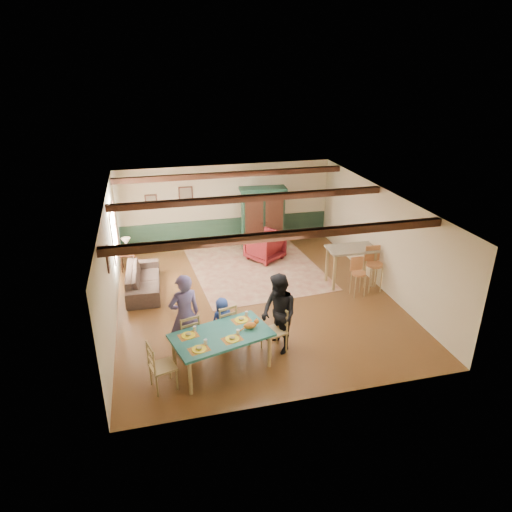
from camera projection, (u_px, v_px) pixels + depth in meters
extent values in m
plane|color=#563218|center=(255.00, 298.00, 12.01)|extent=(8.00, 8.00, 0.00)
cube|color=beige|center=(226.00, 205.00, 15.04)|extent=(7.00, 0.02, 2.70)
cube|color=beige|center=(110.00, 265.00, 10.70)|extent=(0.02, 8.00, 2.70)
cube|color=beige|center=(381.00, 239.00, 12.24)|extent=(0.02, 8.00, 2.70)
cube|color=silver|center=(255.00, 199.00, 10.94)|extent=(7.00, 8.00, 0.02)
cube|color=#1D3627|center=(227.00, 231.00, 15.38)|extent=(6.95, 0.03, 0.90)
cube|color=black|center=(283.00, 236.00, 8.92)|extent=(6.95, 0.16, 0.16)
cube|color=black|center=(251.00, 198.00, 11.33)|extent=(6.95, 0.16, 0.16)
cube|color=black|center=(231.00, 175.00, 13.65)|extent=(6.95, 0.16, 0.16)
imported|color=#60538E|center=(185.00, 315.00, 9.42)|extent=(0.77, 0.60, 1.84)
imported|color=black|center=(279.00, 314.00, 9.55)|extent=(0.87, 1.00, 1.76)
imported|color=#243E92|center=(223.00, 320.00, 9.96)|extent=(0.60, 0.47, 1.07)
cube|color=beige|center=(255.00, 267.00, 13.76)|extent=(3.93, 4.55, 0.01)
cube|color=black|center=(263.00, 219.00, 14.72)|extent=(1.51, 0.70, 2.08)
imported|color=#4B0F15|center=(265.00, 246.00, 14.18)|extent=(1.35, 1.36, 0.90)
imported|color=#392A23|center=(143.00, 280.00, 12.30)|extent=(0.93, 2.21, 0.64)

